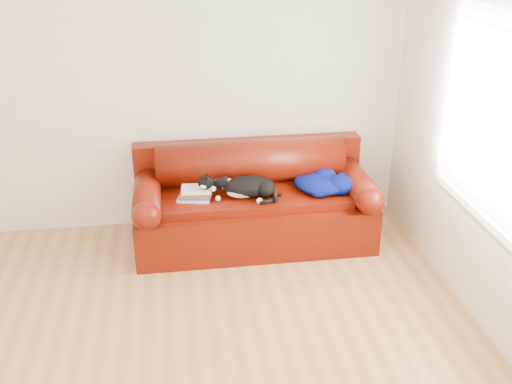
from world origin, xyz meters
TOP-DOWN VIEW (x-y plane):
  - ground at (0.00, 0.00)m, footprint 4.50×4.50m
  - room_shell at (0.12, 0.02)m, footprint 4.52×4.02m
  - sofa_base at (0.79, 1.49)m, footprint 2.10×0.90m
  - sofa_back at (0.79, 1.74)m, footprint 2.10×1.01m
  - book_stack at (0.27, 1.41)m, footprint 0.31×0.26m
  - cat at (0.72, 1.39)m, footprint 0.61×0.41m
  - blanket at (1.40, 1.42)m, footprint 0.53×0.45m

SIDE VIEW (x-z plane):
  - ground at x=0.00m, z-range 0.00..0.00m
  - sofa_base at x=0.79m, z-range -0.01..0.49m
  - sofa_back at x=0.79m, z-range 0.10..0.98m
  - book_stack at x=0.27m, z-range 0.50..0.60m
  - blanket at x=1.40m, z-range 0.49..0.65m
  - cat at x=0.72m, z-range 0.47..0.71m
  - room_shell at x=0.12m, z-range 0.36..2.97m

